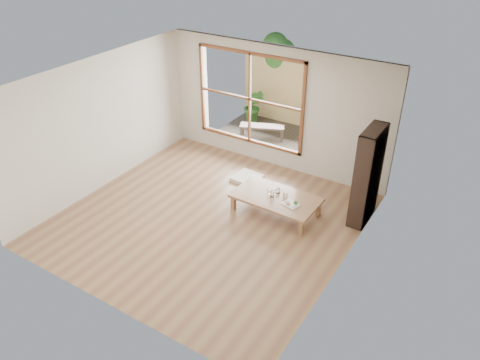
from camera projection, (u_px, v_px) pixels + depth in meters
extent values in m
plane|color=#9A764D|center=(210.00, 219.00, 8.55)|extent=(5.00, 5.00, 0.00)
cube|color=#A16E4E|center=(276.00, 198.00, 8.57)|extent=(1.58, 0.92, 0.05)
cube|color=#A16E4E|center=(233.00, 203.00, 8.73)|extent=(0.08, 0.08, 0.29)
cube|color=#A16E4E|center=(254.00, 186.00, 9.25)|extent=(0.08, 0.08, 0.29)
cube|color=#A16E4E|center=(301.00, 228.00, 8.07)|extent=(0.08, 0.08, 0.29)
cube|color=#A16E4E|center=(319.00, 208.00, 8.59)|extent=(0.08, 0.08, 0.29)
cube|color=white|center=(247.00, 178.00, 9.72)|extent=(0.58, 0.58, 0.08)
cube|color=#30221A|center=(367.00, 176.00, 8.12)|extent=(0.28, 0.80, 1.78)
cylinder|color=silver|center=(272.00, 194.00, 8.52)|extent=(0.07, 0.07, 0.13)
cylinder|color=silver|center=(285.00, 194.00, 8.52)|extent=(0.08, 0.08, 0.11)
cylinder|color=silver|center=(278.00, 191.00, 8.64)|extent=(0.07, 0.07, 0.09)
cylinder|color=silver|center=(270.00, 192.00, 8.62)|extent=(0.07, 0.07, 0.09)
cube|color=white|center=(291.00, 204.00, 8.32)|extent=(0.34, 0.28, 0.02)
sphere|color=#36742E|center=(295.00, 202.00, 8.29)|extent=(0.07, 0.07, 0.07)
cube|color=#CC6730|center=(288.00, 204.00, 8.29)|extent=(0.06, 0.05, 0.03)
cube|color=beige|center=(288.00, 202.00, 8.36)|extent=(0.07, 0.07, 0.02)
cylinder|color=silver|center=(291.00, 206.00, 8.25)|extent=(0.16, 0.06, 0.01)
cube|color=#312B23|center=(273.00, 138.00, 11.41)|extent=(2.80, 2.00, 0.05)
cube|color=#30221A|center=(262.00, 126.00, 11.21)|extent=(1.09, 0.71, 0.04)
cube|color=#30221A|center=(241.00, 133.00, 11.26)|extent=(0.08, 0.08, 0.29)
cube|color=#30221A|center=(243.00, 129.00, 11.45)|extent=(0.08, 0.08, 0.29)
cube|color=#30221A|center=(282.00, 136.00, 11.14)|extent=(0.08, 0.08, 0.29)
cube|color=#30221A|center=(282.00, 132.00, 11.33)|extent=(0.08, 0.08, 0.29)
cube|color=tan|center=(294.00, 91.00, 11.67)|extent=(2.80, 0.06, 1.80)
imported|color=#326826|center=(321.00, 118.00, 11.42)|extent=(0.86, 0.78, 0.81)
imported|color=#326826|center=(254.00, 106.00, 11.90)|extent=(0.60, 0.53, 0.93)
cylinder|color=#4C3D2D|center=(275.00, 86.00, 12.26)|extent=(0.14, 0.14, 1.60)
sphere|color=#326826|center=(280.00, 55.00, 11.77)|extent=(0.84, 0.84, 0.84)
sphere|color=#326826|center=(272.00, 60.00, 12.05)|extent=(0.70, 0.70, 0.70)
sphere|color=#326826|center=(275.00, 45.00, 11.61)|extent=(0.64, 0.64, 0.64)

